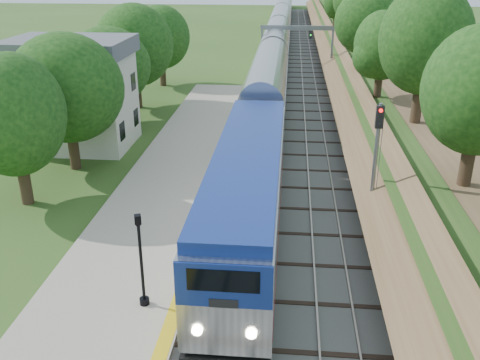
# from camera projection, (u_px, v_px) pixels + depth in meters

# --- Properties ---
(trackbed) EXTENTS (9.50, 170.00, 0.28)m
(trackbed) POSITION_uv_depth(u_px,v_px,m) (291.00, 71.00, 67.14)
(trackbed) COLOR #4C4944
(trackbed) RESTS_ON ground
(platform) EXTENTS (6.40, 68.00, 0.38)m
(platform) POSITION_uv_depth(u_px,v_px,m) (146.00, 235.00, 27.31)
(platform) COLOR #A59D85
(platform) RESTS_ON ground
(yellow_stripe) EXTENTS (0.55, 68.00, 0.01)m
(yellow_stripe) POSITION_uv_depth(u_px,v_px,m) (201.00, 235.00, 26.99)
(yellow_stripe) COLOR gold
(yellow_stripe) RESTS_ON platform
(embankment) EXTENTS (10.64, 170.00, 11.70)m
(embankment) POSITION_uv_depth(u_px,v_px,m) (360.00, 57.00, 65.69)
(embankment) COLOR brown
(embankment) RESTS_ON ground
(station_building) EXTENTS (8.60, 6.60, 8.00)m
(station_building) POSITION_uv_depth(u_px,v_px,m) (74.00, 93.00, 39.43)
(station_building) COLOR silver
(station_building) RESTS_ON ground
(signal_gantry) EXTENTS (8.40, 0.38, 6.20)m
(signal_gantry) POSITION_uv_depth(u_px,v_px,m) (297.00, 38.00, 60.67)
(signal_gantry) COLOR slate
(signal_gantry) RESTS_ON ground
(trees_behind_platform) EXTENTS (7.82, 53.32, 7.21)m
(trees_behind_platform) POSITION_uv_depth(u_px,v_px,m) (59.00, 124.00, 30.44)
(trees_behind_platform) COLOR #332316
(trees_behind_platform) RESTS_ON ground
(train) EXTENTS (3.20, 150.07, 4.71)m
(train) POSITION_uv_depth(u_px,v_px,m) (280.00, 31.00, 85.27)
(train) COLOR black
(train) RESTS_ON trackbed
(lamppost_far) EXTENTS (0.40, 0.40, 4.01)m
(lamppost_far) POSITION_uv_depth(u_px,v_px,m) (142.00, 266.00, 20.92)
(lamppost_far) COLOR black
(lamppost_far) RESTS_ON platform
(signal_farside) EXTENTS (0.37, 0.30, 6.83)m
(signal_farside) POSITION_uv_depth(u_px,v_px,m) (376.00, 156.00, 26.28)
(signal_farside) COLOR slate
(signal_farside) RESTS_ON ground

